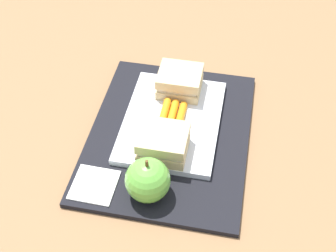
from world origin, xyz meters
TOP-DOWN VIEW (x-y plane):
  - ground_plane at (0.00, 0.00)m, footprint 2.40×2.40m
  - lunchbag_mat at (0.00, 0.00)m, footprint 0.36×0.28m
  - food_tray at (-0.03, 0.00)m, footprint 0.23×0.17m
  - sandwich_half_left at (-0.10, 0.00)m, footprint 0.07×0.08m
  - sandwich_half_right at (0.05, 0.00)m, footprint 0.07×0.08m
  - carrot_sticks_bundle at (-0.02, 0.00)m, footprint 0.08×0.04m
  - apple at (0.13, -0.01)m, footprint 0.07×0.07m
  - paper_napkin at (0.14, -0.10)m, footprint 0.07×0.07m

SIDE VIEW (x-z plane):
  - ground_plane at x=0.00m, z-range 0.00..0.00m
  - lunchbag_mat at x=0.00m, z-range 0.00..0.01m
  - paper_napkin at x=0.14m, z-range 0.01..0.01m
  - food_tray at x=-0.03m, z-range 0.01..0.02m
  - carrot_sticks_bundle at x=-0.02m, z-range 0.02..0.04m
  - sandwich_half_left at x=-0.10m, z-range 0.02..0.07m
  - sandwich_half_right at x=0.05m, z-range 0.02..0.07m
  - apple at x=0.13m, z-range 0.00..0.09m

